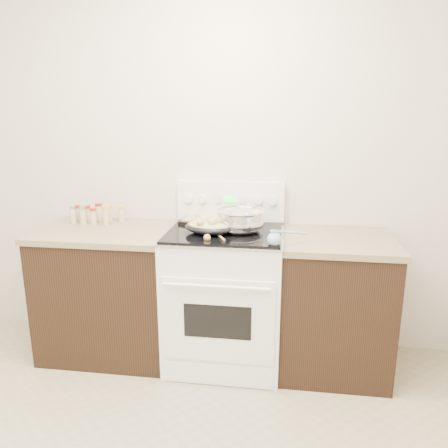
# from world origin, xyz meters

# --- Properties ---
(room_shell) EXTENTS (4.10, 3.60, 2.75)m
(room_shell) POSITION_xyz_m (0.00, 0.00, 1.70)
(room_shell) COLOR beige
(room_shell) RESTS_ON ground
(counter_left) EXTENTS (0.93, 0.67, 0.92)m
(counter_left) POSITION_xyz_m (-0.48, 1.43, 0.46)
(counter_left) COLOR black
(counter_left) RESTS_ON ground
(counter_right) EXTENTS (0.73, 0.67, 0.92)m
(counter_right) POSITION_xyz_m (1.08, 1.43, 0.46)
(counter_right) COLOR black
(counter_right) RESTS_ON ground
(kitchen_range) EXTENTS (0.78, 0.73, 1.22)m
(kitchen_range) POSITION_xyz_m (0.35, 1.42, 0.49)
(kitchen_range) COLOR white
(kitchen_range) RESTS_ON ground
(mixing_bowl) EXTENTS (0.41, 0.41, 0.19)m
(mixing_bowl) POSITION_xyz_m (0.45, 1.41, 1.02)
(mixing_bowl) COLOR silver
(mixing_bowl) RESTS_ON kitchen_range
(roasting_pan) EXTENTS (0.36, 0.29, 0.12)m
(roasting_pan) POSITION_xyz_m (0.26, 1.33, 0.99)
(roasting_pan) COLOR black
(roasting_pan) RESTS_ON kitchen_range
(baking_sheet) EXTENTS (0.47, 0.37, 0.06)m
(baking_sheet) POSITION_xyz_m (0.24, 1.63, 0.96)
(baking_sheet) COLOR black
(baking_sheet) RESTS_ON kitchen_range
(wooden_spoon) EXTENTS (0.14, 0.25, 0.04)m
(wooden_spoon) POSITION_xyz_m (0.29, 1.23, 0.95)
(wooden_spoon) COLOR tan
(wooden_spoon) RESTS_ON kitchen_range
(blue_ladle) EXTENTS (0.24, 0.20, 0.11)m
(blue_ladle) POSITION_xyz_m (0.69, 1.16, 0.98)
(blue_ladle) COLOR #81AAC1
(blue_ladle) RESTS_ON kitchen_range
(spice_jars) EXTENTS (0.38, 0.15, 0.13)m
(spice_jars) POSITION_xyz_m (-0.63, 1.59, 0.98)
(spice_jars) COLOR #BFB28C
(spice_jars) RESTS_ON counter_left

